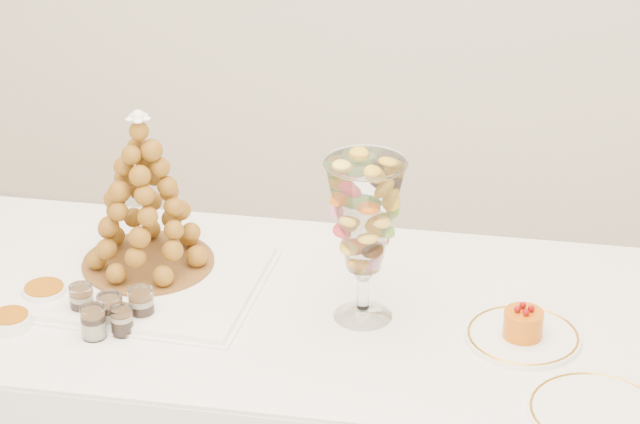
# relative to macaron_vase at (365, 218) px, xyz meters

# --- Properties ---
(lace_tray) EXTENTS (0.58, 0.44, 0.02)m
(lace_tray) POSITION_rel_macaron_vase_xyz_m (-0.55, 0.03, -0.23)
(lace_tray) COLOR white
(lace_tray) RESTS_ON buffet_table
(macaron_vase) EXTENTS (0.17, 0.17, 0.37)m
(macaron_vase) POSITION_rel_macaron_vase_xyz_m (0.00, 0.00, 0.00)
(macaron_vase) COLOR white
(macaron_vase) RESTS_ON buffet_table
(cake_plate) EXTENTS (0.25, 0.25, 0.01)m
(cake_plate) POSITION_rel_macaron_vase_xyz_m (0.35, -0.02, -0.24)
(cake_plate) COLOR white
(cake_plate) RESTS_ON buffet_table
(spare_plate) EXTENTS (0.27, 0.27, 0.01)m
(spare_plate) POSITION_rel_macaron_vase_xyz_m (0.51, -0.27, -0.24)
(spare_plate) COLOR white
(spare_plate) RESTS_ON buffet_table
(verrine_a) EXTENTS (0.06, 0.06, 0.07)m
(verrine_a) POSITION_rel_macaron_vase_xyz_m (-0.60, -0.12, -0.20)
(verrine_a) COLOR white
(verrine_a) RESTS_ON buffet_table
(verrine_b) EXTENTS (0.07, 0.07, 0.08)m
(verrine_b) POSITION_rel_macaron_vase_xyz_m (-0.53, -0.16, -0.20)
(verrine_b) COLOR white
(verrine_b) RESTS_ON buffet_table
(verrine_c) EXTENTS (0.06, 0.06, 0.08)m
(verrine_c) POSITION_rel_macaron_vase_xyz_m (-0.47, -0.12, -0.20)
(verrine_c) COLOR white
(verrine_c) RESTS_ON buffet_table
(verrine_d) EXTENTS (0.07, 0.07, 0.07)m
(verrine_d) POSITION_rel_macaron_vase_xyz_m (-0.55, -0.20, -0.20)
(verrine_d) COLOR white
(verrine_d) RESTS_ON buffet_table
(verrine_e) EXTENTS (0.06, 0.06, 0.06)m
(verrine_e) POSITION_rel_macaron_vase_xyz_m (-0.49, -0.18, -0.21)
(verrine_e) COLOR white
(verrine_e) RESTS_ON buffet_table
(ramekin_back) EXTENTS (0.10, 0.10, 0.03)m
(ramekin_back) POSITION_rel_macaron_vase_xyz_m (-0.71, -0.08, -0.23)
(ramekin_back) COLOR white
(ramekin_back) RESTS_ON buffet_table
(ramekin_front) EXTENTS (0.09, 0.09, 0.03)m
(ramekin_front) POSITION_rel_macaron_vase_xyz_m (-0.74, -0.21, -0.23)
(ramekin_front) COLOR white
(ramekin_front) RESTS_ON buffet_table
(croquembouche) EXTENTS (0.31, 0.31, 0.38)m
(croquembouche) POSITION_rel_macaron_vase_xyz_m (-0.53, 0.09, -0.03)
(croquembouche) COLOR brown
(croquembouche) RESTS_ON lace_tray
(mousse_cake) EXTENTS (0.08, 0.08, 0.07)m
(mousse_cake) POSITION_rel_macaron_vase_xyz_m (0.35, -0.03, -0.20)
(mousse_cake) COLOR #C65A09
(mousse_cake) RESTS_ON cake_plate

